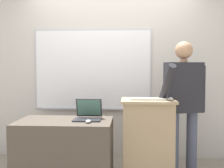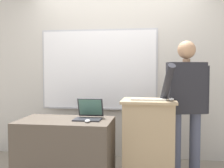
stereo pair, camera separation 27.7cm
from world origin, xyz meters
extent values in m
cube|color=beige|center=(0.00, 1.34, 1.44)|extent=(6.40, 0.12, 2.89)
cube|color=#B7B7BC|center=(-0.28, 1.28, 1.32)|extent=(1.76, 0.02, 1.21)
cube|color=white|center=(-0.28, 1.27, 1.32)|extent=(1.71, 0.02, 1.16)
cube|color=#B7B7BC|center=(-0.28, 1.26, 0.73)|extent=(1.54, 0.04, 0.02)
cube|color=tan|center=(0.49, 0.40, 0.47)|extent=(0.58, 0.46, 0.95)
cube|color=tan|center=(0.49, 0.40, 0.96)|extent=(0.63, 0.50, 0.03)
cube|color=#4C4238|center=(-0.49, 0.28, 0.37)|extent=(1.10, 0.67, 0.74)
cylinder|color=#474C60|center=(0.81, 0.51, 0.40)|extent=(0.13, 0.13, 0.81)
cylinder|color=#474C60|center=(1.04, 0.57, 0.40)|extent=(0.13, 0.13, 0.81)
cube|color=#232328|center=(0.92, 0.54, 1.11)|extent=(0.48, 0.32, 0.61)
cylinder|color=tan|center=(0.92, 0.54, 1.43)|extent=(0.09, 0.09, 0.04)
sphere|color=tan|center=(0.92, 0.54, 1.56)|extent=(0.21, 0.21, 0.21)
cylinder|color=#232328|center=(0.69, 0.31, 1.15)|extent=(0.18, 0.43, 0.51)
cylinder|color=#232328|center=(1.16, 0.60, 1.09)|extent=(0.08, 0.08, 0.58)
cube|color=#28282D|center=(-0.22, 0.29, 0.74)|extent=(0.32, 0.23, 0.02)
cube|color=#28282D|center=(-0.22, 0.44, 0.86)|extent=(0.31, 0.09, 0.23)
cube|color=#4C7A6B|center=(-0.22, 0.44, 0.87)|extent=(0.28, 0.07, 0.20)
cube|color=beige|center=(0.48, 0.33, 0.99)|extent=(0.40, 0.13, 0.02)
ellipsoid|color=#BCBCC1|center=(-0.19, 0.15, 0.75)|extent=(0.06, 0.10, 0.03)
ellipsoid|color=silver|center=(0.74, 0.31, 0.99)|extent=(0.06, 0.10, 0.03)
camera|label=1|loc=(0.26, -2.92, 1.34)|focal=45.00mm
camera|label=2|loc=(0.53, -2.89, 1.34)|focal=45.00mm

